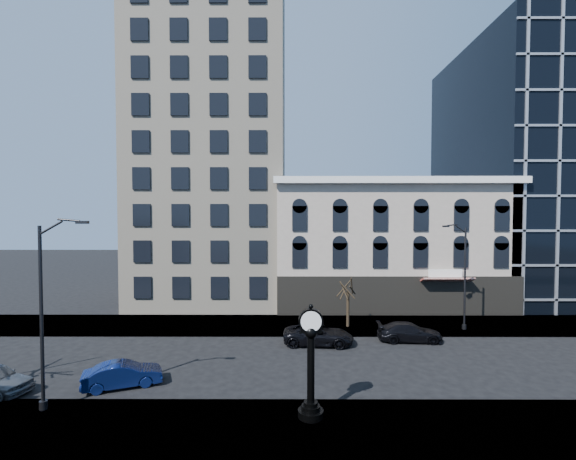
{
  "coord_description": "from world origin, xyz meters",
  "views": [
    {
      "loc": [
        2.08,
        -23.3,
        8.95
      ],
      "look_at": [
        2.0,
        4.0,
        8.0
      ],
      "focal_mm": 24.0,
      "sensor_mm": 36.0,
      "label": 1
    }
  ],
  "objects": [
    {
      "name": "ground",
      "position": [
        0.0,
        0.0,
        0.0
      ],
      "size": [
        160.0,
        160.0,
        0.0
      ],
      "primitive_type": "plane",
      "color": "black",
      "rests_on": "ground"
    },
    {
      "name": "sidewalk_far",
      "position": [
        0.0,
        8.0,
        0.06
      ],
      "size": [
        160.0,
        6.0,
        0.12
      ],
      "primitive_type": "cube",
      "color": "gray",
      "rests_on": "ground"
    },
    {
      "name": "sidewalk_near",
      "position": [
        0.0,
        -8.0,
        0.06
      ],
      "size": [
        160.0,
        6.0,
        0.12
      ],
      "primitive_type": "cube",
      "color": "gray",
      "rests_on": "ground"
    },
    {
      "name": "cream_tower",
      "position": [
        -6.11,
        18.88,
        19.32
      ],
      "size": [
        15.9,
        15.4,
        42.5
      ],
      "color": "beige",
      "rests_on": "ground"
    },
    {
      "name": "victorian_row",
      "position": [
        12.0,
        15.89,
        6.0
      ],
      "size": [
        22.6,
        11.19,
        12.5
      ],
      "color": "#B4A494",
      "rests_on": "ground"
    },
    {
      "name": "glass_office",
      "position": [
        32.0,
        20.91,
        14.0
      ],
      "size": [
        20.0,
        20.15,
        28.0
      ],
      "color": "black",
      "rests_on": "ground"
    },
    {
      "name": "street_clock",
      "position": [
        3.03,
        -6.64,
        2.38
      ],
      "size": [
        1.14,
        1.14,
        5.01
      ],
      "rotation": [
        0.0,
        0.0,
        0.02
      ],
      "color": "black",
      "rests_on": "sidewalk_near"
    },
    {
      "name": "street_lamp_near",
      "position": [
        -8.54,
        -5.97,
        6.85
      ],
      "size": [
        2.31,
        0.37,
        8.92
      ],
      "rotation": [
        0.0,
        0.0,
        0.04
      ],
      "color": "black",
      "rests_on": "sidewalk_near"
    },
    {
      "name": "street_lamp_far",
      "position": [
        15.23,
        6.4,
        6.47
      ],
      "size": [
        2.1,
        0.92,
        8.42
      ],
      "rotation": [
        0.0,
        0.0,
        3.47
      ],
      "color": "black",
      "rests_on": "sidewalk_far"
    },
    {
      "name": "bare_tree_far",
      "position": [
        6.8,
        7.36,
        3.57
      ],
      "size": [
        2.67,
        2.67,
        4.59
      ],
      "color": "#312618",
      "rests_on": "sidewalk_far"
    },
    {
      "name": "car_near_b",
      "position": [
        -6.67,
        -3.38,
        0.65
      ],
      "size": [
        4.15,
        2.7,
        1.29
      ],
      "primitive_type": "imported",
      "rotation": [
        0.0,
        0.0,
        1.94
      ],
      "color": "#0C194C",
      "rests_on": "ground"
    },
    {
      "name": "car_far_a",
      "position": [
        4.13,
        3.34,
        0.68
      ],
      "size": [
        5.06,
        2.63,
        1.36
      ],
      "primitive_type": "imported",
      "rotation": [
        0.0,
        0.0,
        1.49
      ],
      "color": "black",
      "rests_on": "ground"
    },
    {
      "name": "car_far_b",
      "position": [
        10.73,
        4.06,
        0.66
      ],
      "size": [
        4.63,
        2.07,
        1.32
      ],
      "primitive_type": "imported",
      "rotation": [
        0.0,
        0.0,
        1.52
      ],
      "color": "black",
      "rests_on": "ground"
    }
  ]
}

